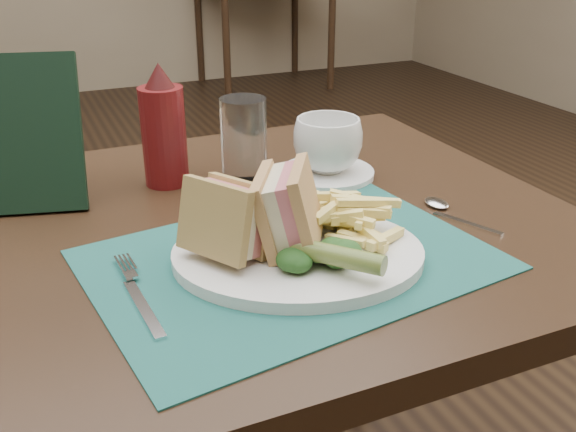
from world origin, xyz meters
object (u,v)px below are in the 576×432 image
(drinking_glass, at_px, (244,140))
(check_presenter, at_px, (32,134))
(saucer, at_px, (327,173))
(ketchup_bottle, at_px, (163,125))
(table_bg_right, at_px, (264,33))
(coffee_cup, at_px, (328,145))
(table_main, at_px, (250,428))
(plate, at_px, (298,254))
(sandwich_half_a, at_px, (214,224))
(sandwich_half_b, at_px, (271,207))
(placemat, at_px, (291,260))

(drinking_glass, relative_size, check_presenter, 0.60)
(saucer, distance_m, ketchup_bottle, 0.27)
(ketchup_bottle, relative_size, check_presenter, 0.86)
(table_bg_right, bearing_deg, ketchup_bottle, -113.78)
(coffee_cup, bearing_deg, ketchup_bottle, 163.21)
(table_bg_right, distance_m, saucer, 3.83)
(table_main, bearing_deg, plate, -82.18)
(sandwich_half_a, distance_m, sandwich_half_b, 0.07)
(placemat, bearing_deg, check_presenter, 131.06)
(plate, xyz_separation_m, sandwich_half_b, (-0.03, 0.02, 0.06))
(placemat, bearing_deg, drinking_glass, 81.57)
(table_bg_right, height_order, ketchup_bottle, ketchup_bottle)
(check_presenter, bearing_deg, table_main, -18.76)
(sandwich_half_b, relative_size, ketchup_bottle, 0.55)
(table_bg_right, distance_m, ketchup_bottle, 3.86)
(ketchup_bottle, bearing_deg, sandwich_half_a, -93.33)
(table_main, height_order, placemat, placemat)
(table_main, xyz_separation_m, sandwich_half_b, (-0.01, -0.12, 0.44))
(sandwich_half_b, distance_m, ketchup_bottle, 0.30)
(check_presenter, bearing_deg, ketchup_bottle, 17.24)
(sandwich_half_a, relative_size, check_presenter, 0.43)
(placemat, bearing_deg, sandwich_half_b, 144.72)
(placemat, xyz_separation_m, drinking_glass, (0.04, 0.27, 0.06))
(table_bg_right, relative_size, coffee_cup, 8.34)
(plate, height_order, ketchup_bottle, ketchup_bottle)
(coffee_cup, height_order, ketchup_bottle, ketchup_bottle)
(sandwich_half_a, height_order, saucer, sandwich_half_a)
(table_bg_right, bearing_deg, table_main, -111.96)
(table_main, bearing_deg, table_bg_right, 68.04)
(sandwich_half_a, xyz_separation_m, sandwich_half_b, (0.07, 0.01, 0.00))
(sandwich_half_b, bearing_deg, saucer, 80.46)
(sandwich_half_b, distance_m, coffee_cup, 0.29)
(placemat, xyz_separation_m, saucer, (0.17, 0.23, 0.00))
(sandwich_half_a, bearing_deg, plate, -35.71)
(table_bg_right, bearing_deg, sandwich_half_a, -112.30)
(ketchup_bottle, distance_m, check_presenter, 0.18)
(plate, bearing_deg, table_main, 118.09)
(table_bg_right, height_order, drinking_glass, drinking_glass)
(table_main, bearing_deg, ketchup_bottle, 110.21)
(plate, distance_m, drinking_glass, 0.28)
(table_bg_right, xyz_separation_m, ketchup_bottle, (-1.55, -3.51, 0.47))
(table_main, height_order, sandwich_half_b, sandwich_half_b)
(saucer, bearing_deg, check_presenter, 171.51)
(plate, bearing_deg, sandwich_half_b, 165.07)
(table_main, bearing_deg, coffee_cup, 28.58)
(saucer, distance_m, check_presenter, 0.44)
(plate, height_order, check_presenter, check_presenter)
(plate, xyz_separation_m, drinking_glass, (0.03, 0.28, 0.06))
(table_bg_right, xyz_separation_m, saucer, (-1.31, -3.58, 0.38))
(table_main, distance_m, saucer, 0.43)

